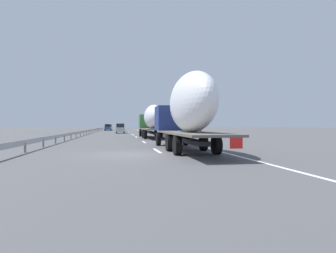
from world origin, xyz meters
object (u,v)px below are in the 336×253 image
object	(u,v)px
car_white_van	(120,128)
road_sign	(155,122)
truck_trailing	(187,109)
truck_lead	(152,119)
car_blue_sedan	(108,127)
car_silver_hatch	(120,128)
car_yellow_coupe	(109,127)

from	to	relation	value
car_white_van	road_sign	bearing A→B (deg)	-160.28
truck_trailing	road_sign	size ratio (longest dim) A/B	4.19
truck_lead	car_white_van	world-z (taller)	truck_lead
truck_trailing	car_blue_sedan	size ratio (longest dim) A/B	2.95
car_white_van	road_sign	distance (m)	20.43
road_sign	car_blue_sedan	bearing A→B (deg)	20.33
car_silver_hatch	road_sign	bearing A→B (deg)	-98.71
car_yellow_coupe	truck_trailing	bearing A→B (deg)	-174.65
car_white_van	car_yellow_coupe	distance (m)	17.23
truck_lead	road_sign	distance (m)	21.00
truck_lead	car_yellow_coupe	xyz separation A→B (m)	(56.88, 7.03, -1.44)
car_silver_hatch	car_yellow_coupe	distance (m)	35.20
truck_trailing	car_yellow_coupe	bearing A→B (deg)	5.35
truck_lead	truck_trailing	xyz separation A→B (m)	(-18.11, 0.00, 0.26)
truck_trailing	car_blue_sedan	xyz separation A→B (m)	(66.70, 7.21, -1.66)
car_yellow_coupe	car_white_van	bearing A→B (deg)	-169.14
car_silver_hatch	car_yellow_coupe	world-z (taller)	car_silver_hatch
truck_lead	car_yellow_coupe	world-z (taller)	truck_lead
car_white_van	car_blue_sedan	distance (m)	9.29
truck_lead	car_yellow_coupe	distance (m)	57.33
car_white_van	truck_lead	bearing A→B (deg)	-174.60
car_silver_hatch	car_yellow_coupe	bearing A→B (deg)	5.24
truck_trailing	car_yellow_coupe	size ratio (longest dim) A/B	3.00
car_white_van	car_yellow_coupe	size ratio (longest dim) A/B	0.95
truck_trailing	car_yellow_coupe	distance (m)	75.34
car_yellow_coupe	car_blue_sedan	distance (m)	8.29
car_yellow_coupe	road_sign	xyz separation A→B (m)	(-36.12, -10.13, 1.29)
truck_lead	car_silver_hatch	world-z (taller)	truck_lead
car_yellow_coupe	road_sign	bearing A→B (deg)	-164.34
car_silver_hatch	car_yellow_coupe	xyz separation A→B (m)	(35.06, 3.21, -0.05)
truck_lead	car_white_van	bearing A→B (deg)	5.40
car_yellow_coupe	road_sign	world-z (taller)	road_sign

